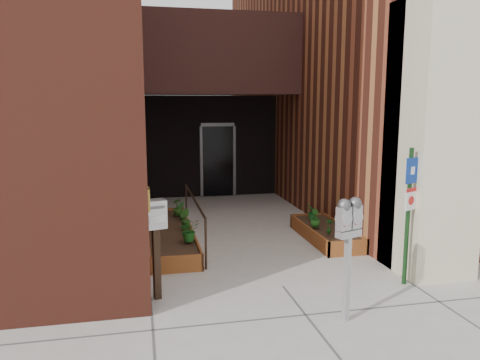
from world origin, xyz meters
TOP-DOWN VIEW (x-y plane):
  - ground at (0.00, 0.00)m, footprint 80.00×80.00m
  - architecture at (-0.18, 6.89)m, footprint 20.00×14.60m
  - planter_left at (-1.55, 2.70)m, footprint 0.90×3.60m
  - planter_right at (1.60, 2.20)m, footprint 0.80×2.20m
  - handrail at (-1.05, 2.65)m, footprint 0.04×3.34m
  - parking_meter at (0.45, -1.26)m, footprint 0.38×0.25m
  - sign_post at (1.88, -0.31)m, footprint 0.27×0.14m
  - payment_dropbox at (-1.90, -0.04)m, footprint 0.33×0.28m
  - shrub_left_a at (-1.25, 1.71)m, footprint 0.42×0.42m
  - shrub_left_b at (-1.25, 2.54)m, footprint 0.30×0.30m
  - shrub_left_c at (-1.30, 3.76)m, footprint 0.28×0.28m
  - shrub_left_d at (-1.25, 3.34)m, footprint 0.27×0.27m
  - shrub_right_a at (1.35, 2.16)m, footprint 0.29×0.29m
  - shrub_right_b at (1.43, 1.63)m, footprint 0.21×0.21m
  - shrub_right_c at (1.53, 2.79)m, footprint 0.39×0.39m

SIDE VIEW (x-z plane):
  - ground at x=0.00m, z-range 0.00..0.00m
  - planter_left at x=-1.55m, z-range -0.02..0.28m
  - planter_right at x=1.60m, z-range -0.02..0.28m
  - shrub_right_b at x=1.43m, z-range 0.30..0.59m
  - shrub_right_c at x=1.53m, z-range 0.30..0.61m
  - shrub_left_c at x=-1.30m, z-range 0.30..0.67m
  - shrub_right_a at x=1.35m, z-range 0.30..0.67m
  - shrub_left_d at x=-1.25m, z-range 0.30..0.69m
  - shrub_left_b at x=-1.25m, z-range 0.30..0.70m
  - shrub_left_a at x=-1.25m, z-range 0.30..0.71m
  - handrail at x=-1.05m, z-range 0.30..1.20m
  - payment_dropbox at x=-1.90m, z-range 0.32..1.77m
  - parking_meter at x=0.45m, z-range 0.45..2.07m
  - sign_post at x=1.88m, z-range 0.24..2.37m
  - architecture at x=-0.18m, z-range -0.02..9.98m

